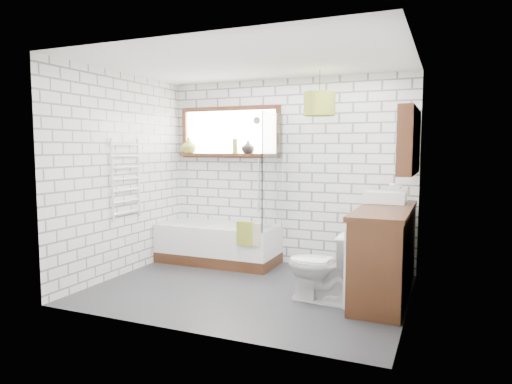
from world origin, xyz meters
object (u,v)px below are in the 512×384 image
at_px(toilet, 322,266).
at_px(basin, 385,197).
at_px(vanity, 385,252).
at_px(pendant, 319,104).
at_px(bathtub, 218,243).

bearing_deg(toilet, basin, 153.71).
bearing_deg(vanity, pendant, 153.31).
distance_m(bathtub, pendant, 2.34).
relative_size(basin, toilet, 0.60).
bearing_deg(bathtub, pendant, -5.72).
bearing_deg(vanity, bathtub, 165.99).
bearing_deg(vanity, basin, 98.59).
distance_m(vanity, toilet, 0.73).
bearing_deg(bathtub, toilet, -30.52).
bearing_deg(pendant, vanity, -26.69).
height_order(basin, pendant, pendant).
relative_size(bathtub, pendant, 4.34).
distance_m(toilet, pendant, 1.96).
distance_m(vanity, basin, 0.68).
height_order(bathtub, vanity, vanity).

